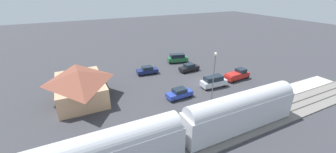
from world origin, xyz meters
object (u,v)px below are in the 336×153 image
at_px(pedestrian_waiting_far, 213,106).
at_px(pedestrian_on_platform, 219,105).
at_px(sedan_blue, 179,93).
at_px(pickup_red, 237,75).
at_px(sedan_black, 189,67).
at_px(light_pole_near_platform, 214,73).
at_px(sedan_navy, 147,70).
at_px(station_building, 80,84).
at_px(suv_silver, 214,81).
at_px(suv_green, 178,58).

bearing_deg(pedestrian_waiting_far, pedestrian_on_platform, -105.89).
distance_m(pedestrian_waiting_far, sedan_blue, 6.72).
bearing_deg(pedestrian_on_platform, pickup_red, -54.13).
distance_m(sedan_black, light_pole_near_platform, 15.01).
bearing_deg(pedestrian_on_platform, light_pole_near_platform, -14.29).
bearing_deg(light_pole_near_platform, sedan_navy, 16.14).
bearing_deg(station_building, pickup_red, -101.12).
bearing_deg(pickup_red, pedestrian_waiting_far, 122.74).
distance_m(station_building, pickup_red, 29.77).
bearing_deg(suv_silver, sedan_black, -0.96).
relative_size(sedan_blue, sedan_black, 1.00).
height_order(pedestrian_on_platform, sedan_navy, pedestrian_on_platform).
bearing_deg(sedan_blue, pedestrian_on_platform, -155.66).
relative_size(station_building, sedan_navy, 2.61).
bearing_deg(pedestrian_on_platform, pedestrian_waiting_far, 74.11).
relative_size(station_building, pedestrian_on_platform, 7.10).
distance_m(station_building, sedan_navy, 14.83).
relative_size(suv_silver, light_pole_near_platform, 0.58).
height_order(pedestrian_on_platform, pedestrian_waiting_far, same).
relative_size(sedan_black, light_pole_near_platform, 0.54).
height_order(pedestrian_waiting_far, light_pole_near_platform, light_pole_near_platform).
bearing_deg(pickup_red, sedan_black, 37.84).
bearing_deg(sedan_black, pickup_red, -142.16).
height_order(sedan_blue, sedan_navy, same).
height_order(pedestrian_on_platform, suv_silver, suv_silver).
xyz_separation_m(station_building, suv_green, (8.75, -23.29, -1.44)).
xyz_separation_m(sedan_blue, suv_silver, (0.84, -7.82, 0.27)).
height_order(station_building, pickup_red, station_building).
height_order(pedestrian_on_platform, pickup_red, pickup_red).
bearing_deg(station_building, sedan_navy, -69.75).
bearing_deg(sedan_black, sedan_navy, 73.75).
bearing_deg(station_building, suv_silver, -105.83).
height_order(station_building, sedan_black, station_building).
height_order(station_building, pedestrian_waiting_far, station_building).
height_order(pedestrian_on_platform, sedan_black, pedestrian_on_platform).
bearing_deg(station_building, pedestrian_waiting_far, -128.99).
bearing_deg(suv_green, light_pole_near_platform, 166.59).
height_order(pedestrian_on_platform, light_pole_near_platform, light_pole_near_platform).
bearing_deg(sedan_navy, sedan_blue, -175.35).
bearing_deg(station_building, sedan_black, -83.78).
xyz_separation_m(sedan_blue, pickup_red, (1.53, -14.35, 0.15)).
height_order(pedestrian_waiting_far, suv_green, suv_green).
distance_m(station_building, suv_green, 24.92).
height_order(station_building, suv_green, station_building).
height_order(pickup_red, sedan_navy, pickup_red).
distance_m(suv_green, light_pole_near_platform, 20.94).
distance_m(sedan_blue, sedan_black, 12.58).
distance_m(sedan_blue, sedan_navy, 12.40).
relative_size(sedan_navy, suv_silver, 0.93).
relative_size(pedestrian_waiting_far, suv_silver, 0.34).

